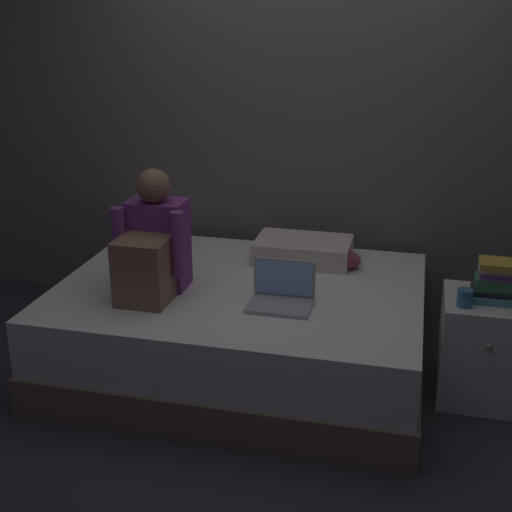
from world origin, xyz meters
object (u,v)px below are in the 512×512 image
Objects in this scene: book_stack at (496,282)px; clothes_pile at (340,258)px; bed at (241,327)px; mug at (465,298)px; laptop at (282,295)px; nightstand at (483,348)px; pillow at (303,250)px; person_sitting at (152,248)px.

book_stack is 0.91m from clothes_pile.
bed is 1.23m from mug.
laptop is 1.27× the size of clothes_pile.
pillow is at bearing 157.20° from nightstand.
pillow is (0.69, 0.66, -0.19)m from person_sitting.
pillow is 1.06m from mug.
mug is (-0.13, -0.12, 0.32)m from nightstand.
nightstand is (1.30, 0.02, 0.02)m from bed.
laptop is (0.69, -0.00, -0.20)m from person_sitting.
laptop reaches higher than pillow.
nightstand is 1.09m from laptop.
person_sitting is at bearing -173.04° from book_stack.
pillow is at bearing 90.41° from laptop.
mug is (0.90, -0.55, 0.02)m from pillow.
book_stack is (1.74, 0.21, -0.11)m from person_sitting.
clothes_pile reaches higher than nightstand.
book_stack is (0.02, -0.01, 0.38)m from nightstand.
mug is at bearing -137.31° from nightstand.
nightstand is at bearing -23.94° from clothes_pile.
clothes_pile is (-0.81, 0.36, 0.30)m from nightstand.
clothes_pile is at bearing 156.06° from nightstand.
pillow is 1.14m from book_stack.
laptop is at bearing -173.49° from mug.
mug is (-0.15, -0.11, -0.06)m from book_stack.
book_stack is at bearing -22.87° from pillow.
person_sitting is (-0.42, -0.21, 0.51)m from bed.
clothes_pile is at bearing -18.59° from pillow.
pillow is 2.52× the size of book_stack.
book_stack is at bearing 36.54° from mug.
mug reaches higher than pillow.
book_stack reaches higher than pillow.
person_sitting is at bearing 179.94° from laptop.
bed is 6.25× the size of laptop.
person_sitting is 1.17× the size of pillow.
bed is 3.58× the size of nightstand.
nightstand is 1.16m from pillow.
bed is at bearing -179.72° from book_stack.
pillow is at bearing 43.72° from person_sitting.
person_sitting is 0.72m from laptop.
nightstand is at bearing -22.80° from pillow.
clothes_pile reaches higher than bed.
laptop is at bearing -37.19° from bed.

